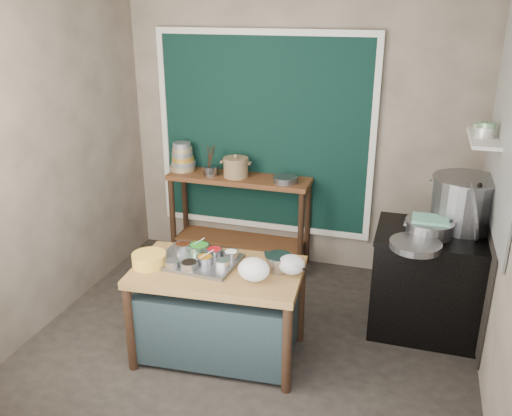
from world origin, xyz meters
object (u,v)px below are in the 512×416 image
(yellow_basin, at_px, (149,260))
(ceramic_crock, at_px, (236,168))
(back_counter, at_px, (240,220))
(condiment_tray, at_px, (197,261))
(stock_pot, at_px, (464,203))
(steamer, at_px, (429,228))
(stove_block, at_px, (429,283))
(utensil_cup, at_px, (211,171))
(saucepan, at_px, (279,263))
(prep_table, at_px, (219,312))

(yellow_basin, distance_m, ceramic_crock, 1.68)
(back_counter, xyz_separation_m, ceramic_crock, (-0.02, -0.03, 0.56))
(condiment_tray, bearing_deg, ceramic_crock, 97.74)
(stock_pot, bearing_deg, yellow_basin, -153.07)
(steamer, bearing_deg, stove_block, 48.19)
(yellow_basin, distance_m, stock_pot, 2.52)
(steamer, bearing_deg, utensil_cup, 160.66)
(condiment_tray, bearing_deg, back_counter, 96.72)
(back_counter, xyz_separation_m, condiment_tray, (0.18, -1.53, 0.29))
(back_counter, relative_size, stove_block, 1.61)
(condiment_tray, xyz_separation_m, steamer, (1.66, 0.74, 0.18))
(back_counter, xyz_separation_m, stock_pot, (2.09, -0.55, 0.62))
(yellow_basin, height_order, steamer, steamer)
(back_counter, bearing_deg, yellow_basin, -94.75)
(saucepan, relative_size, utensil_cup, 1.32)
(stove_block, height_order, utensil_cup, utensil_cup)
(prep_table, relative_size, saucepan, 6.02)
(stock_pot, bearing_deg, condiment_tray, -152.77)
(ceramic_crock, xyz_separation_m, stock_pot, (2.11, -0.52, 0.05))
(prep_table, xyz_separation_m, back_counter, (-0.36, 1.58, 0.10))
(condiment_tray, distance_m, ceramic_crock, 1.55)
(back_counter, relative_size, condiment_tray, 2.38)
(stove_block, distance_m, ceramic_crock, 2.14)
(stock_pot, xyz_separation_m, steamer, (-0.25, -0.24, -0.15))
(prep_table, distance_m, back_counter, 1.62)
(back_counter, height_order, saucepan, back_counter)
(yellow_basin, xyz_separation_m, steamer, (1.98, 0.89, 0.14))
(prep_table, xyz_separation_m, condiment_tray, (-0.18, 0.05, 0.39))
(prep_table, xyz_separation_m, yellow_basin, (-0.50, -0.10, 0.42))
(utensil_cup, bearing_deg, steamer, -19.34)
(ceramic_crock, bearing_deg, back_counter, 47.35)
(yellow_basin, bearing_deg, utensil_cup, 95.07)
(condiment_tray, distance_m, saucepan, 0.63)
(stove_block, xyz_separation_m, condiment_tray, (-1.72, -0.80, 0.34))
(condiment_tray, relative_size, saucepan, 2.93)
(stock_pot, bearing_deg, prep_table, -149.19)
(condiment_tray, relative_size, steamer, 1.59)
(steamer, bearing_deg, stock_pot, 44.60)
(stove_block, bearing_deg, prep_table, -151.06)
(stove_block, relative_size, ceramic_crock, 3.41)
(prep_table, relative_size, back_counter, 0.86)
(stove_block, relative_size, stock_pot, 1.67)
(condiment_tray, xyz_separation_m, saucepan, (0.62, 0.07, 0.04))
(condiment_tray, height_order, yellow_basin, yellow_basin)
(utensil_cup, height_order, stock_pot, stock_pot)
(prep_table, xyz_separation_m, stove_block, (1.54, 0.85, 0.05))
(steamer, bearing_deg, back_counter, 156.69)
(prep_table, bearing_deg, saucepan, 10.94)
(prep_table, distance_m, steamer, 1.77)
(prep_table, bearing_deg, back_counter, 98.62)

